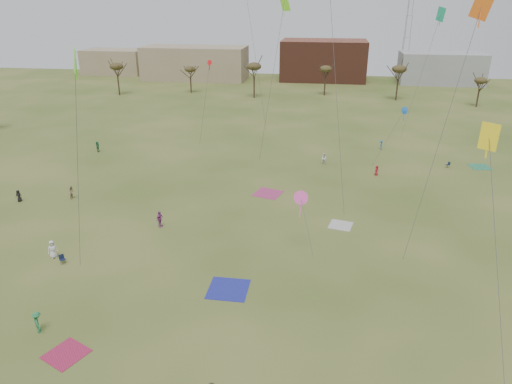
# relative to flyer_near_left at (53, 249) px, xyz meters

# --- Properties ---
(ground) EXTENTS (260.00, 260.00, 0.00)m
(ground) POSITION_rel_flyer_near_left_xyz_m (19.36, -5.20, -0.94)
(ground) COLOR #3A531A
(ground) RESTS_ON ground
(flyer_near_left) EXTENTS (1.08, 1.06, 1.88)m
(flyer_near_left) POSITION_rel_flyer_near_left_xyz_m (0.00, 0.00, 0.00)
(flyer_near_left) COLOR white
(flyer_near_left) RESTS_ON ground
(flyer_near_center) EXTENTS (1.29, 1.31, 1.80)m
(flyer_near_center) POSITION_rel_flyer_near_left_xyz_m (4.99, -10.52, -0.04)
(flyer_near_center) COLOR #287842
(flyer_near_center) RESTS_ON ground
(spectator_fore_b) EXTENTS (0.64, 0.82, 1.68)m
(spectator_fore_b) POSITION_rel_flyer_near_left_xyz_m (-5.72, 14.23, -0.10)
(spectator_fore_b) COLOR #947A5E
(spectator_fore_b) RESTS_ON ground
(flyer_mid_a) EXTENTS (0.84, 0.64, 1.55)m
(flyer_mid_a) POSITION_rel_flyer_near_left_xyz_m (-11.91, 12.27, -0.16)
(flyer_mid_a) COLOR black
(flyer_mid_a) RESTS_ON ground
(spectator_mid_d) EXTENTS (0.76, 1.21, 1.93)m
(spectator_mid_d) POSITION_rel_flyer_near_left_xyz_m (8.19, 8.13, 0.03)
(spectator_mid_d) COLOR #A4449C
(spectator_mid_d) RESTS_ON ground
(spectator_mid_e) EXTENTS (1.06, 1.02, 1.72)m
(spectator_mid_e) POSITION_rel_flyer_near_left_xyz_m (26.15, 32.73, -0.08)
(spectator_mid_e) COLOR white
(spectator_mid_e) RESTS_ON ground
(flyer_far_a) EXTENTS (1.12, 1.70, 1.76)m
(flyer_far_a) POSITION_rel_flyer_near_left_xyz_m (-11.56, 33.33, -0.06)
(flyer_far_a) COLOR #256F44
(flyer_far_a) RESTS_ON ground
(flyer_far_b) EXTENTS (0.84, 0.85, 1.48)m
(flyer_far_b) POSITION_rel_flyer_near_left_xyz_m (33.80, 28.80, -0.20)
(flyer_far_b) COLOR #AD1D2C
(flyer_far_b) RESTS_ON ground
(flyer_far_c) EXTENTS (0.58, 1.00, 1.55)m
(flyer_far_c) POSITION_rel_flyer_near_left_xyz_m (35.65, 41.90, -0.17)
(flyer_far_c) COLOR #22609F
(flyer_far_c) RESTS_ON ground
(blanket_red) EXTENTS (3.50, 3.50, 0.03)m
(blanket_red) POSITION_rel_flyer_near_left_xyz_m (8.32, -12.53, -0.93)
(blanket_red) COLOR #A82148
(blanket_red) RESTS_ON ground
(blanket_blue) EXTENTS (3.51, 3.51, 0.03)m
(blanket_blue) POSITION_rel_flyer_near_left_xyz_m (18.31, -2.75, -0.93)
(blanket_blue) COLOR #232A9B
(blanket_blue) RESTS_ON ground
(blanket_cream) EXTENTS (2.98, 2.98, 0.03)m
(blanket_cream) POSITION_rel_flyer_near_left_xyz_m (28.40, 11.51, -0.93)
(blanket_cream) COLOR beige
(blanket_cream) RESTS_ON ground
(blanket_plum) EXTENTS (4.19, 4.19, 0.03)m
(blanket_plum) POSITION_rel_flyer_near_left_xyz_m (19.02, 19.57, -0.93)
(blanket_plum) COLOR #B1366B
(blanket_plum) RESTS_ON ground
(blanket_olive) EXTENTS (3.31, 3.31, 0.03)m
(blanket_olive) POSITION_rel_flyer_near_left_xyz_m (49.84, 34.83, -0.93)
(blanket_olive) COLOR #2E8056
(blanket_olive) RESTS_ON ground
(camp_chair_left) EXTENTS (0.74, 0.74, 0.87)m
(camp_chair_left) POSITION_rel_flyer_near_left_xyz_m (1.45, -0.85, -0.68)
(camp_chair_left) COLOR #121B33
(camp_chair_left) RESTS_ON ground
(camp_chair_right) EXTENTS (0.70, 0.68, 0.87)m
(camp_chair_right) POSITION_rel_flyer_near_left_xyz_m (44.86, 33.84, -0.68)
(camp_chair_right) COLOR #121F33
(camp_chair_right) RESTS_ON ground
(kites_aloft) EXTENTS (60.53, 60.09, 27.91)m
(kites_aloft) POSITION_rel_flyer_near_left_xyz_m (18.81, 26.55, 22.17)
(kites_aloft) COLOR red
(kites_aloft) RESTS_ON ground
(tree_line) EXTENTS (117.44, 49.32, 8.91)m
(tree_line) POSITION_rel_flyer_near_left_xyz_m (16.51, 73.92, 6.15)
(tree_line) COLOR #3A2B1E
(tree_line) RESTS_ON ground
(building_tan) EXTENTS (32.00, 14.00, 10.00)m
(building_tan) POSITION_rel_flyer_near_left_xyz_m (-15.64, 109.80, 4.06)
(building_tan) COLOR #937F60
(building_tan) RESTS_ON ground
(building_brick) EXTENTS (26.00, 16.00, 12.00)m
(building_brick) POSITION_rel_flyer_near_left_xyz_m (24.36, 114.80, 5.06)
(building_brick) COLOR brown
(building_brick) RESTS_ON ground
(building_grey) EXTENTS (24.00, 12.00, 9.00)m
(building_grey) POSITION_rel_flyer_near_left_xyz_m (59.36, 112.80, 3.56)
(building_grey) COLOR gray
(building_grey) RESTS_ON ground
(building_tan_west) EXTENTS (20.00, 12.00, 8.00)m
(building_tan_west) POSITION_rel_flyer_near_left_xyz_m (-45.64, 116.80, 3.06)
(building_tan_west) COLOR #937F60
(building_tan_west) RESTS_ON ground
(radio_tower) EXTENTS (1.51, 1.72, 41.00)m
(radio_tower) POSITION_rel_flyer_near_left_xyz_m (49.36, 119.80, 18.27)
(radio_tower) COLOR #9EA3A8
(radio_tower) RESTS_ON ground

